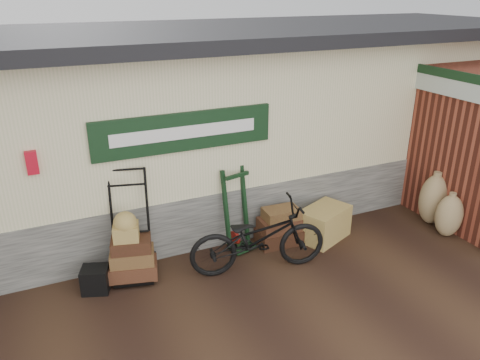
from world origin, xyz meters
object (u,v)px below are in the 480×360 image
object	(u,v)px
wicker_hamper	(324,223)
bicycle	(258,234)
porter_trolley	(130,224)
suitcase_stack	(279,226)
black_trunk	(96,280)
green_barrow	(237,210)

from	to	relation	value
wicker_hamper	bicycle	bearing A→B (deg)	-164.62
porter_trolley	suitcase_stack	world-z (taller)	porter_trolley
black_trunk	bicycle	size ratio (longest dim) A/B	0.18
green_barrow	black_trunk	size ratio (longest dim) A/B	3.69
suitcase_stack	wicker_hamper	distance (m)	0.77
porter_trolley	green_barrow	xyz separation A→B (m)	(1.65, 0.07, -0.14)
bicycle	black_trunk	bearing A→B (deg)	89.56
suitcase_stack	black_trunk	xyz separation A→B (m)	(-2.87, -0.10, -0.13)
black_trunk	bicycle	bearing A→B (deg)	-11.09
porter_trolley	bicycle	bearing A→B (deg)	-7.00
green_barrow	wicker_hamper	xyz separation A→B (m)	(1.40, -0.33, -0.38)
suitcase_stack	black_trunk	size ratio (longest dim) A/B	1.98
wicker_hamper	black_trunk	distance (m)	3.62
porter_trolley	wicker_hamper	world-z (taller)	porter_trolley
suitcase_stack	green_barrow	bearing A→B (deg)	164.63
green_barrow	bicycle	distance (m)	0.72
green_barrow	bicycle	world-z (taller)	green_barrow
suitcase_stack	bicycle	xyz separation A→B (m)	(-0.64, -0.54, 0.27)
black_trunk	suitcase_stack	bearing A→B (deg)	2.03
suitcase_stack	bicycle	size ratio (longest dim) A/B	0.35
porter_trolley	green_barrow	distance (m)	1.66
porter_trolley	bicycle	world-z (taller)	porter_trolley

